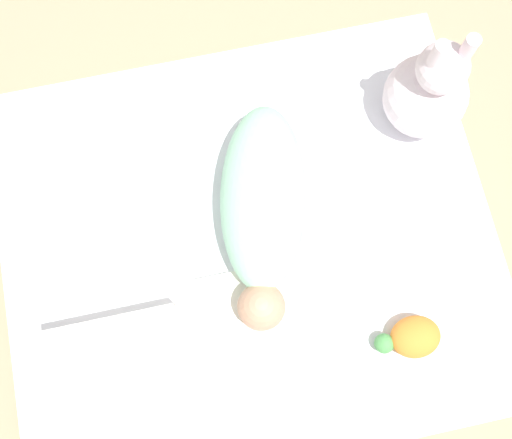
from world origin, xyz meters
name	(u,v)px	position (x,y,z in m)	size (l,w,h in m)	color
ground_plane	(250,253)	(0.00, 0.00, 0.00)	(12.00, 12.00, 0.00)	#9E8466
bed_mattress	(249,248)	(0.00, 0.00, 0.07)	(1.21, 1.05, 0.13)	white
burp_cloth	(248,301)	(0.03, 0.14, 0.14)	(0.22, 0.15, 0.02)	white
swaddled_baby	(263,205)	(-0.05, -0.06, 0.22)	(0.30, 0.55, 0.18)	#99D6B2
pillow	(122,396)	(0.35, 0.29, 0.18)	(0.31, 0.35, 0.09)	white
bunny_plush	(428,92)	(-0.49, -0.25, 0.26)	(0.21, 0.21, 0.35)	silver
turtle_plush	(412,337)	(-0.32, 0.30, 0.17)	(0.15, 0.10, 0.07)	orange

